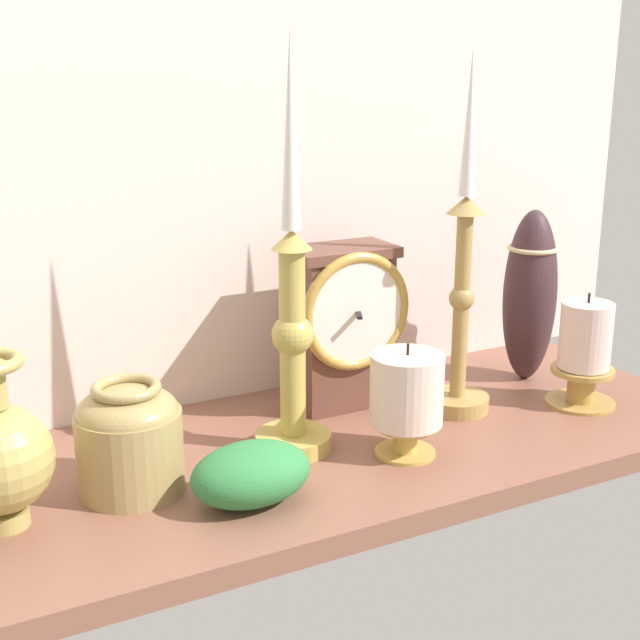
{
  "coord_description": "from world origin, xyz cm",
  "views": [
    {
      "loc": [
        -38.33,
        -78.8,
        40.37
      ],
      "look_at": [
        3.23,
        0.0,
        14.0
      ],
      "focal_mm": 49.87,
      "sensor_mm": 36.0,
      "label": 1
    }
  ],
  "objects_px": {
    "candlestick_tall_center": "(289,325)",
    "pillar_candle_front": "(584,352)",
    "brass_vase_jar": "(129,436)",
    "pillar_candle_near_clock": "(407,397)",
    "candlestick_tall_left": "(462,295)",
    "tall_ceramic_vase": "(530,295)",
    "mantel_clock": "(343,324)"
  },
  "relations": [
    {
      "from": "tall_ceramic_vase",
      "to": "candlestick_tall_left",
      "type": "bearing_deg",
      "value": -161.77
    },
    {
      "from": "candlestick_tall_left",
      "to": "pillar_candle_front",
      "type": "relative_size",
      "value": 3.03
    },
    {
      "from": "candlestick_tall_center",
      "to": "mantel_clock",
      "type": "bearing_deg",
      "value": 35.96
    },
    {
      "from": "mantel_clock",
      "to": "tall_ceramic_vase",
      "type": "xyz_separation_m",
      "value": [
        0.26,
        -0.03,
        0.01
      ]
    },
    {
      "from": "candlestick_tall_center",
      "to": "brass_vase_jar",
      "type": "relative_size",
      "value": 3.94
    },
    {
      "from": "mantel_clock",
      "to": "candlestick_tall_center",
      "type": "height_order",
      "value": "candlestick_tall_center"
    },
    {
      "from": "candlestick_tall_center",
      "to": "brass_vase_jar",
      "type": "distance_m",
      "value": 0.2
    },
    {
      "from": "mantel_clock",
      "to": "candlestick_tall_left",
      "type": "bearing_deg",
      "value": -33.48
    },
    {
      "from": "pillar_candle_near_clock",
      "to": "tall_ceramic_vase",
      "type": "bearing_deg",
      "value": 24.78
    },
    {
      "from": "brass_vase_jar",
      "to": "pillar_candle_near_clock",
      "type": "xyz_separation_m",
      "value": [
        0.28,
        -0.06,
        0.01
      ]
    },
    {
      "from": "pillar_candle_near_clock",
      "to": "tall_ceramic_vase",
      "type": "height_order",
      "value": "tall_ceramic_vase"
    },
    {
      "from": "candlestick_tall_left",
      "to": "brass_vase_jar",
      "type": "relative_size",
      "value": 3.81
    },
    {
      "from": "mantel_clock",
      "to": "candlestick_tall_left",
      "type": "relative_size",
      "value": 0.46
    },
    {
      "from": "candlestick_tall_center",
      "to": "pillar_candle_front",
      "type": "height_order",
      "value": "candlestick_tall_center"
    },
    {
      "from": "pillar_candle_front",
      "to": "candlestick_tall_left",
      "type": "bearing_deg",
      "value": 159.27
    },
    {
      "from": "pillar_candle_front",
      "to": "pillar_candle_near_clock",
      "type": "bearing_deg",
      "value": -175.49
    },
    {
      "from": "pillar_candle_front",
      "to": "tall_ceramic_vase",
      "type": "xyz_separation_m",
      "value": [
        -0.0,
        0.1,
        0.05
      ]
    },
    {
      "from": "candlestick_tall_left",
      "to": "pillar_candle_front",
      "type": "xyz_separation_m",
      "value": [
        0.14,
        -0.05,
        -0.08
      ]
    },
    {
      "from": "brass_vase_jar",
      "to": "pillar_candle_near_clock",
      "type": "relative_size",
      "value": 0.9
    },
    {
      "from": "pillar_candle_near_clock",
      "to": "pillar_candle_front",
      "type": "bearing_deg",
      "value": 4.51
    },
    {
      "from": "tall_ceramic_vase",
      "to": "candlestick_tall_center",
      "type": "bearing_deg",
      "value": -171.96
    },
    {
      "from": "mantel_clock",
      "to": "pillar_candle_front",
      "type": "xyz_separation_m",
      "value": [
        0.26,
        -0.13,
        -0.04
      ]
    },
    {
      "from": "mantel_clock",
      "to": "candlestick_tall_center",
      "type": "distance_m",
      "value": 0.14
    },
    {
      "from": "candlestick_tall_center",
      "to": "brass_vase_jar",
      "type": "xyz_separation_m",
      "value": [
        -0.18,
        -0.02,
        -0.08
      ]
    },
    {
      "from": "pillar_candle_near_clock",
      "to": "candlestick_tall_left",
      "type": "bearing_deg",
      "value": 31.67
    },
    {
      "from": "candlestick_tall_center",
      "to": "brass_vase_jar",
      "type": "height_order",
      "value": "candlestick_tall_center"
    },
    {
      "from": "candlestick_tall_left",
      "to": "candlestick_tall_center",
      "type": "relative_size",
      "value": 0.97
    },
    {
      "from": "candlestick_tall_left",
      "to": "pillar_candle_front",
      "type": "distance_m",
      "value": 0.17
    },
    {
      "from": "mantel_clock",
      "to": "pillar_candle_near_clock",
      "type": "xyz_separation_m",
      "value": [
        -0.01,
        -0.15,
        -0.04
      ]
    },
    {
      "from": "candlestick_tall_left",
      "to": "tall_ceramic_vase",
      "type": "relative_size",
      "value": 1.89
    },
    {
      "from": "candlestick_tall_center",
      "to": "tall_ceramic_vase",
      "type": "height_order",
      "value": "candlestick_tall_center"
    },
    {
      "from": "candlestick_tall_center",
      "to": "pillar_candle_front",
      "type": "xyz_separation_m",
      "value": [
        0.37,
        -0.05,
        -0.07
      ]
    }
  ]
}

